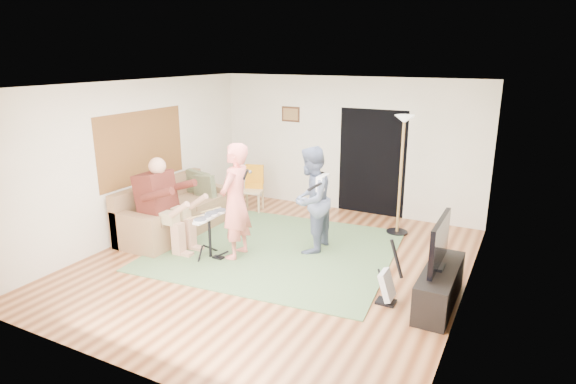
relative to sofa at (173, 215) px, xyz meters
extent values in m
plane|color=brown|center=(2.30, -0.36, -0.30)|extent=(6.00, 6.00, 0.00)
plane|color=white|center=(2.30, -0.36, 2.40)|extent=(6.00, 6.00, 0.00)
plane|color=brown|center=(-0.44, -0.16, 1.25)|extent=(0.00, 2.05, 2.05)
plane|color=black|center=(2.85, 2.63, 0.75)|extent=(2.10, 0.00, 2.10)
cube|color=#3F2314|center=(1.05, 2.63, 1.60)|extent=(0.42, 0.03, 0.32)
cube|color=#4E6D42|center=(2.07, 0.09, -0.30)|extent=(4.02, 3.62, 0.02)
cube|color=olive|center=(0.10, 0.00, -0.08)|extent=(0.92, 1.83, 0.45)
cube|color=olive|center=(-0.29, 0.00, 0.15)|extent=(0.17, 2.26, 0.92)
cube|color=olive|center=(0.10, 1.02, 0.02)|extent=(0.92, 0.22, 0.65)
cube|color=olive|center=(0.10, -1.02, 0.02)|extent=(0.92, 0.22, 0.65)
cube|color=#541F17|center=(0.25, -0.65, 0.61)|extent=(0.43, 0.55, 0.70)
sphere|color=tan|center=(0.33, -0.65, 1.08)|extent=(0.28, 0.28, 0.28)
cylinder|color=black|center=(1.30, -0.65, 0.04)|extent=(0.05, 0.05, 0.66)
cube|color=white|center=(1.30, -0.65, 0.36)|extent=(0.13, 0.66, 0.04)
imported|color=#F8766C|center=(1.65, -0.42, 0.61)|extent=(0.49, 0.70, 1.83)
imported|color=slate|center=(2.58, 0.35, 0.56)|extent=(0.68, 0.86, 1.73)
cube|color=black|center=(4.20, -0.79, -0.29)|extent=(0.24, 0.20, 0.03)
cube|color=silver|center=(4.20, -0.79, -0.05)|extent=(0.19, 0.29, 0.38)
cylinder|color=black|center=(4.30, -0.79, 0.34)|extent=(0.20, 0.04, 0.50)
cylinder|color=black|center=(3.64, 1.78, -0.29)|extent=(0.38, 0.38, 0.03)
cylinder|color=#A17A45|center=(3.64, 1.78, 0.72)|extent=(0.05, 0.05, 2.01)
cone|color=white|center=(3.64, 1.78, 1.75)|extent=(0.33, 0.33, 0.13)
cube|color=#D5BA8A|center=(0.67, 1.68, 0.12)|extent=(0.49, 0.49, 0.04)
cube|color=orange|center=(0.67, 1.86, 0.43)|extent=(0.38, 0.18, 0.40)
cube|color=black|center=(4.80, -0.51, -0.05)|extent=(0.40, 1.40, 0.50)
cube|color=black|center=(4.75, -0.51, 0.55)|extent=(0.06, 1.01, 0.62)
camera|label=1|loc=(5.64, -6.35, 2.82)|focal=30.00mm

